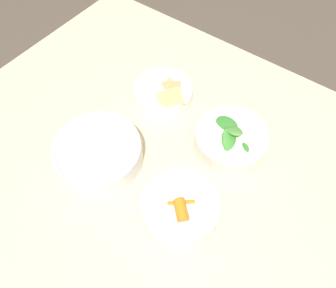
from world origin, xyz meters
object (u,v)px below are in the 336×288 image
at_px(bowl_carrots, 180,208).
at_px(bowl_greens, 230,139).
at_px(bowl_cookies, 164,92).
at_px(bowl_beans_hotdog, 99,153).

xyz_separation_m(bowl_carrots, bowl_greens, (0.00, -0.20, -0.00)).
distance_m(bowl_carrots, bowl_cookies, 0.32).
height_order(bowl_carrots, bowl_beans_hotdog, bowl_carrots).
distance_m(bowl_beans_hotdog, bowl_cookies, 0.23).
xyz_separation_m(bowl_greens, bowl_cookies, (0.21, -0.03, -0.01)).
distance_m(bowl_carrots, bowl_greens, 0.20).
bearing_deg(bowl_beans_hotdog, bowl_cookies, -90.97).
bearing_deg(bowl_carrots, bowl_greens, -88.94).
relative_size(bowl_carrots, bowl_beans_hotdog, 0.80).
bearing_deg(bowl_greens, bowl_carrots, 91.06).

